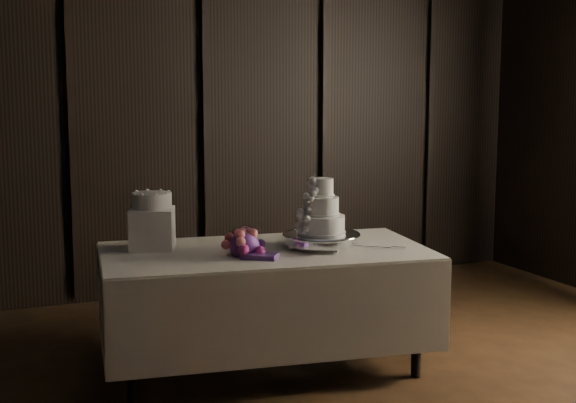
{
  "coord_description": "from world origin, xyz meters",
  "views": [
    {
      "loc": [
        -1.97,
        -3.0,
        1.76
      ],
      "look_at": [
        -0.08,
        1.5,
        1.05
      ],
      "focal_mm": 50.0,
      "sensor_mm": 36.0,
      "label": 1
    }
  ],
  "objects": [
    {
      "name": "wedding_cake",
      "position": [
        0.08,
        1.39,
        0.99
      ],
      "size": [
        0.33,
        0.29,
        0.35
      ],
      "rotation": [
        0.0,
        0.0,
        0.28
      ],
      "color": "white",
      "rests_on": "cake_stand"
    },
    {
      "name": "bouquet",
      "position": [
        -0.41,
        1.39,
        0.83
      ],
      "size": [
        0.5,
        0.52,
        0.2
      ],
      "primitive_type": null,
      "rotation": [
        0.0,
        0.0,
        -0.63
      ],
      "color": "#B84752",
      "rests_on": "display_table"
    },
    {
      "name": "cake_stand",
      "position": [
        0.1,
        1.41,
        0.81
      ],
      "size": [
        0.53,
        0.53,
        0.09
      ],
      "primitive_type": "cylinder",
      "rotation": [
        0.0,
        0.0,
        0.09
      ],
      "color": "silver",
      "rests_on": "display_table"
    },
    {
      "name": "box_pedestal",
      "position": [
        -0.86,
        1.8,
        0.89
      ],
      "size": [
        0.33,
        0.33,
        0.25
      ],
      "primitive_type": "cube",
      "rotation": [
        0.0,
        0.0,
        -0.35
      ],
      "color": "white",
      "rests_on": "display_table"
    },
    {
      "name": "display_table",
      "position": [
        -0.23,
        1.5,
        0.42
      ],
      "size": [
        2.11,
        1.3,
        0.76
      ],
      "rotation": [
        0.0,
        0.0,
        -0.14
      ],
      "color": "beige",
      "rests_on": "ground"
    },
    {
      "name": "room",
      "position": [
        0.0,
        0.0,
        1.5
      ],
      "size": [
        6.08,
        7.08,
        3.08
      ],
      "color": "black",
      "rests_on": "ground"
    },
    {
      "name": "cake_knife",
      "position": [
        0.38,
        1.3,
        0.77
      ],
      "size": [
        0.3,
        0.26,
        0.01
      ],
      "primitive_type": "cube",
      "rotation": [
        0.0,
        0.0,
        -0.7
      ],
      "color": "silver",
      "rests_on": "display_table"
    },
    {
      "name": "small_cake",
      "position": [
        -0.86,
        1.8,
        1.06
      ],
      "size": [
        0.27,
        0.27,
        0.1
      ],
      "primitive_type": "cylinder",
      "rotation": [
        0.0,
        0.0,
        -0.1
      ],
      "color": "white",
      "rests_on": "box_pedestal"
    }
  ]
}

